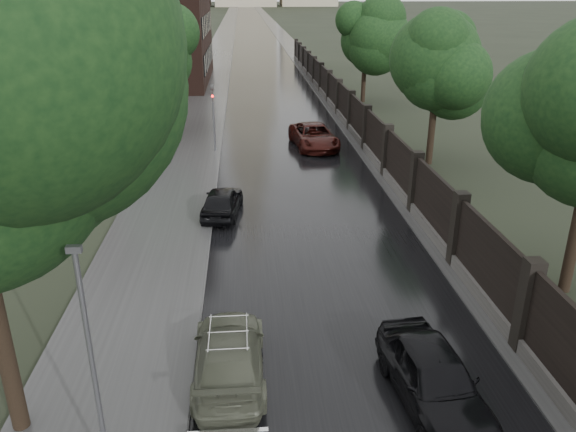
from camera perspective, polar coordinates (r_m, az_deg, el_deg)
The scene contains 13 objects.
road at distance 197.24m, azimuth -4.00°, elevation 19.56°, with size 8.00×420.00×0.02m, color black.
sidewalk_left at distance 197.25m, azimuth -5.85°, elevation 19.52°, with size 4.00×420.00×0.16m, color #2D2D2D.
verge_right at distance 197.39m, azimuth -2.30°, elevation 19.60°, with size 3.00×420.00×0.08m, color #2D2D2D.
fence_right at distance 40.48m, azimuth 5.87°, elevation 10.71°, with size 0.45×75.72×2.70m.
tree_left_far at distance 37.60m, azimuth -13.32°, elevation 15.91°, with size 4.25×4.25×7.39m.
tree_right_b at distance 30.98m, azimuth 14.93°, elevation 13.97°, with size 4.08×4.08×7.01m.
tree_right_c at distance 48.25m, azimuth 7.89°, elevation 17.20°, with size 4.08×4.08×7.01m.
lamp_post at distance 10.99m, azimuth -19.19°, elevation -14.45°, with size 0.25×0.12×5.11m.
traffic_light at distance 32.73m, azimuth -7.59°, elevation 10.38°, with size 0.16×0.32×4.00m.
volga_sedan at distance 14.29m, azimuth -5.98°, elevation -13.87°, with size 1.75×4.30×1.25m, color #4F5242.
hatchback_left at distance 23.90m, azimuth -6.71°, elevation 1.50°, with size 1.46×3.64×1.24m, color black.
car_right_near at distance 13.81m, azimuth 14.57°, elevation -15.56°, with size 1.69×4.20×1.43m, color black.
car_right_far at distance 34.12m, azimuth 2.66°, elevation 8.11°, with size 2.34×5.07×1.41m, color black.
Camera 1 is at (-2.56, -7.02, 9.01)m, focal length 35.00 mm.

